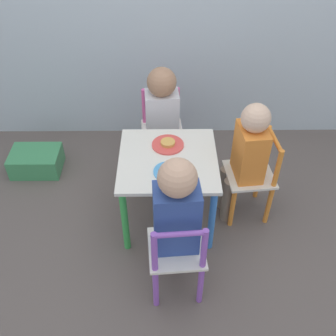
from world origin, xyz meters
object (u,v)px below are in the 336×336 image
Objects in this scene: kids_table at (168,169)px; storage_bin at (36,161)px; plate_back at (168,144)px; child_right at (246,154)px; child_front at (176,215)px; child_back at (162,113)px; chair_pink at (162,132)px; plate_front at (168,171)px; chair_orange at (253,177)px; chair_purple at (177,255)px.

kids_table reaches higher than storage_bin.
child_right is at bearing -9.09° from plate_back.
child_front reaches higher than kids_table.
child_back is 0.31m from plate_back.
child_back reaches higher than kids_table.
chair_pink is 0.62m from plate_front.
chair_pink is 3.09× the size of plate_back.
chair_orange is 3.09× the size of plate_back.
chair_pink is at bearing -139.86° from child_right.
plate_front is (-0.42, -0.15, 0.02)m from child_right.
plate_back is at bearing -88.52° from child_back.
plate_front is 1.10m from storage_bin.
chair_purple is 0.22m from child_front.
plate_front is at bearing -75.79° from child_right.
child_front is (-0.00, 0.06, 0.22)m from chair_purple.
chair_pink is at bearing 93.44° from plate_front.
plate_back is at bearing -90.81° from chair_purple.
plate_back reaches higher than kids_table.
child_right is at bearing -16.61° from storage_bin.
chair_pink reaches higher than kids_table.
chair_purple is 0.73× the size of child_back.
chair_purple and chair_orange have the same top height.
plate_front is at bearing -88.71° from chair_purple.
storage_bin is (-0.91, 0.85, -0.41)m from child_front.
storage_bin is at bearing -111.50° from chair_orange.
child_back is at bearing -0.63° from storage_bin.
storage_bin is at bearing -49.23° from chair_purple.
plate_back is (-0.42, 0.07, 0.02)m from child_right.
child_back is at bearing -131.85° from chair_orange.
plate_back is at bearing -88.76° from chair_pink.
child_front reaches higher than chair_orange.
plate_front is at bearing -90.78° from chair_pink.
child_back is (-0.06, 0.84, -0.03)m from child_front.
kids_table is at bearing -90.00° from child_front.
child_front reaches higher than plate_front.
plate_front is (-0.04, 0.37, 0.19)m from chair_purple.
child_front is at bearing -90.00° from chair_purple.
chair_orange is 3.59× the size of plate_front.
child_back is at bearing -90.00° from chair_pink.
plate_back is at bearing 90.00° from kids_table.
chair_pink is 1.67× the size of storage_bin.
plate_back is (0.00, 0.22, -0.00)m from plate_front.
child_front reaches higher than chair_pink.
chair_orange is 0.73× the size of child_back.
child_right is at bearing 5.86° from kids_table.
kids_table is 0.50m from chair_purple.
chair_pink is at bearing -135.82° from chair_orange.
child_right is at bearing -48.23° from chair_pink.
plate_back is 0.54× the size of storage_bin.
chair_pink reaches higher than plate_back.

